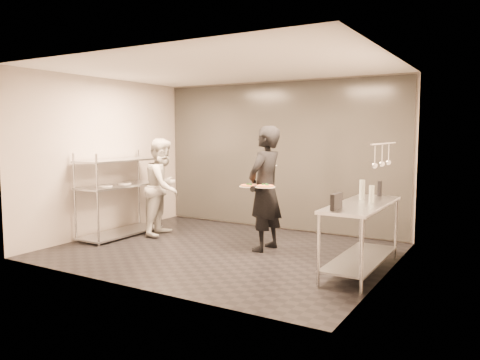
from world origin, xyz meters
The scene contains 13 objects.
room_shell centered at (0.00, 1.18, 1.40)m, with size 5.00×4.00×2.80m.
pass_rack centered at (-2.15, 0.00, 0.77)m, with size 0.60×1.60×1.50m.
prep_counter centered at (2.18, 0.00, 0.63)m, with size 0.60×1.80×0.92m.
utensil_rail centered at (2.43, 0.00, 1.55)m, with size 0.07×1.20×0.31m.
waiter centered at (0.55, 0.39, 0.97)m, with size 0.71×0.46×1.94m, color black.
chef centered at (-1.55, 0.46, 0.86)m, with size 0.84×0.65×1.73m, color beige.
pizza_plate_near centered at (0.40, 0.16, 1.03)m, with size 0.30×0.30×0.05m.
pizza_plate_far centered at (0.68, 0.14, 1.04)m, with size 0.30×0.30×0.05m.
salad_plate centered at (0.48, 0.66, 1.33)m, with size 0.26×0.26×0.07m.
pos_monitor centered at (2.06, -0.66, 1.02)m, with size 0.05×0.27×0.20m, color black.
bottle_green centered at (2.09, 0.33, 1.06)m, with size 0.08×0.08×0.27m, color gray.
bottle_clear centered at (2.28, 0.09, 1.03)m, with size 0.07×0.07×0.23m, color gray.
bottle_dark centered at (2.21, 0.80, 1.03)m, with size 0.06×0.06×0.22m, color black.
Camera 1 is at (3.88, -6.00, 1.84)m, focal length 35.00 mm.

